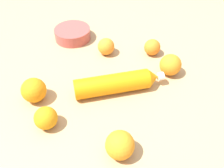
% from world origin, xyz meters
% --- Properties ---
extents(ground_plane, '(2.40, 2.40, 0.00)m').
position_xyz_m(ground_plane, '(0.00, 0.00, 0.00)').
color(ground_plane, tan).
extents(water_bottle, '(0.20, 0.30, 0.07)m').
position_xyz_m(water_bottle, '(-0.05, -0.06, 0.03)').
color(water_bottle, orange).
rests_on(water_bottle, ground_plane).
extents(orange_0, '(0.07, 0.07, 0.07)m').
position_xyz_m(orange_0, '(0.02, -0.30, 0.03)').
color(orange_0, orange).
rests_on(orange_0, ground_plane).
extents(orange_1, '(0.07, 0.07, 0.07)m').
position_xyz_m(orange_1, '(0.14, -0.17, 0.03)').
color(orange_1, orange).
rests_on(orange_1, ground_plane).
extents(orange_2, '(0.08, 0.08, 0.08)m').
position_xyz_m(orange_2, '(-0.11, -0.26, 0.04)').
color(orange_2, orange).
rests_on(orange_2, ground_plane).
extents(orange_3, '(0.08, 0.08, 0.08)m').
position_xyz_m(orange_3, '(-0.23, 0.10, 0.04)').
color(orange_3, orange).
rests_on(orange_3, ground_plane).
extents(orange_4, '(0.08, 0.08, 0.08)m').
position_xyz_m(orange_4, '(0.10, 0.18, 0.04)').
color(orange_4, orange).
rests_on(orange_4, ground_plane).
extents(orange_5, '(0.07, 0.07, 0.07)m').
position_xyz_m(orange_5, '(-0.02, 0.20, 0.03)').
color(orange_5, orange).
rests_on(orange_5, ground_plane).
extents(ceramic_bowl, '(0.16, 0.16, 0.05)m').
position_xyz_m(ceramic_bowl, '(0.32, -0.13, 0.02)').
color(ceramic_bowl, '#B24C47').
rests_on(ceramic_bowl, ground_plane).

